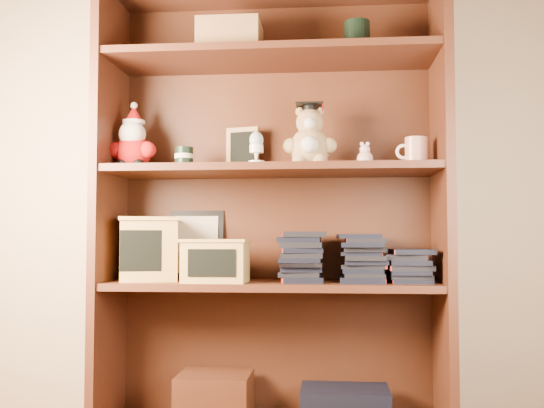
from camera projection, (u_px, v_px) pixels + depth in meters
The scene contains 16 objects.
bookcase at pixel (273, 216), 2.27m from camera, with size 1.20×0.35×1.60m.
shelf_lower at pixel (272, 285), 2.21m from camera, with size 1.14×0.33×0.02m.
shelf_upper at pixel (272, 171), 2.23m from camera, with size 1.14×0.33×0.02m.
santa_plush at pixel (133, 143), 2.28m from camera, with size 0.18×0.13×0.25m.
teachers_tin at pixel (184, 157), 2.26m from camera, with size 0.07×0.07×0.07m.
chalkboard_plaque at pixel (243, 150), 2.36m from camera, with size 0.13×0.08×0.16m.
egg_cup at pixel (256, 147), 2.17m from camera, with size 0.05×0.05×0.11m.
grad_teddy_bear at pixel (310, 142), 2.22m from camera, with size 0.19×0.16×0.23m.
pink_figurine at pixel (365, 157), 2.20m from camera, with size 0.06×0.06×0.09m.
teacher_mug at pixel (416, 152), 2.19m from camera, with size 0.11×0.08×0.10m.
certificate_frame at pixel (196, 244), 2.38m from camera, with size 0.20×0.05×0.25m.
treats_box at pixel (149, 249), 2.26m from camera, with size 0.25×0.25×0.22m.
pencils_box at pixel (216, 260), 2.17m from camera, with size 0.23×0.16×0.15m.
book_stack_left at pixel (302, 258), 2.21m from camera, with size 0.14×0.20×0.16m.
book_stack_mid at pixel (362, 256), 2.19m from camera, with size 0.14×0.20×0.18m.
book_stack_right at pixel (408, 266), 2.17m from camera, with size 0.14×0.20×0.11m.
Camera 1 is at (0.10, -0.91, 0.70)m, focal length 42.00 mm.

